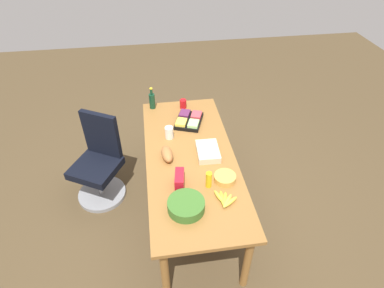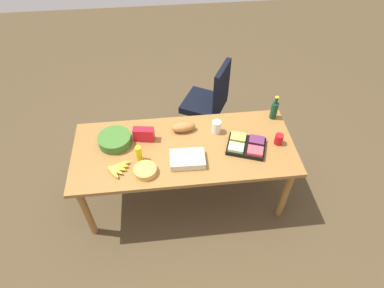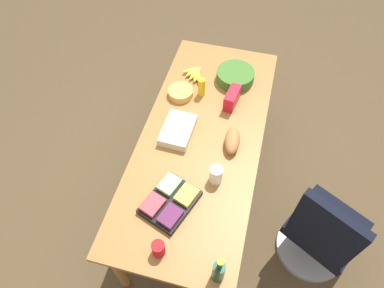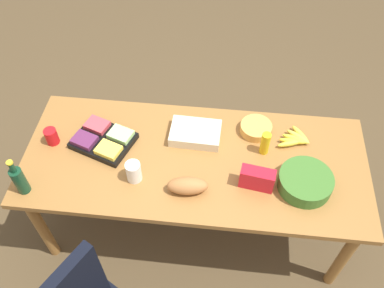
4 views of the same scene
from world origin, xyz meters
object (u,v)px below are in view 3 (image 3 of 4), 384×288
object	(u,v)px
wine_bottle	(219,271)
conference_table	(201,143)
office_chair	(320,236)
red_solo_cup	(158,249)
banana_bunch	(195,74)
fruit_platter	(170,201)
sheet_cake	(178,130)
mayo_jar	(216,175)
salad_bowl	(235,76)
bread_loaf	(232,141)
chip_bag_red	(232,98)
chip_bowl	(181,92)
mustard_bottle	(202,87)

from	to	relation	value
wine_bottle	conference_table	bearing A→B (deg)	-161.09
wine_bottle	office_chair	bearing A→B (deg)	130.87
red_solo_cup	banana_bunch	distance (m)	1.55
fruit_platter	banana_bunch	xyz separation A→B (m)	(-1.22, -0.14, -0.01)
sheet_cake	mayo_jar	world-z (taller)	mayo_jar
sheet_cake	salad_bowl	world-z (taller)	salad_bowl
office_chair	red_solo_cup	world-z (taller)	office_chair
fruit_platter	red_solo_cup	xyz separation A→B (m)	(0.32, 0.03, 0.02)
bread_loaf	wine_bottle	size ratio (longest dim) A/B	0.87
chip_bag_red	wine_bottle	distance (m)	1.36
sheet_cake	salad_bowl	distance (m)	0.75
mayo_jar	wine_bottle	size ratio (longest dim) A/B	0.50
mayo_jar	banana_bunch	distance (m)	1.05
office_chair	bread_loaf	size ratio (longest dim) A/B	4.36
sheet_cake	chip_bowl	size ratio (longest dim) A/B	1.56
salad_bowl	chip_bowl	xyz separation A→B (m)	(0.29, -0.40, -0.02)
wine_bottle	banana_bunch	distance (m)	1.69
mayo_jar	banana_bunch	xyz separation A→B (m)	(-0.97, -0.39, -0.04)
sheet_cake	fruit_platter	bearing A→B (deg)	11.08
red_solo_cup	mayo_jar	world-z (taller)	mayo_jar
salad_bowl	fruit_platter	world-z (taller)	salad_bowl
conference_table	mayo_jar	world-z (taller)	mayo_jar
chip_bowl	banana_bunch	distance (m)	0.26
mustard_bottle	bread_loaf	bearing A→B (deg)	37.50
office_chair	wine_bottle	bearing A→B (deg)	-49.13
sheet_cake	red_solo_cup	bearing A→B (deg)	8.86
fruit_platter	wine_bottle	distance (m)	0.55
bread_loaf	wine_bottle	world-z (taller)	wine_bottle
fruit_platter	chip_bowl	world-z (taller)	fruit_platter
fruit_platter	bread_loaf	xyz separation A→B (m)	(-0.58, 0.30, 0.02)
conference_table	salad_bowl	bearing A→B (deg)	168.81
sheet_cake	chip_bag_red	size ratio (longest dim) A/B	1.60
office_chair	salad_bowl	xyz separation A→B (m)	(-1.05, -0.87, 0.43)
bread_loaf	mayo_jar	distance (m)	0.33
bread_loaf	wine_bottle	distance (m)	0.96
conference_table	banana_bunch	distance (m)	0.67
mayo_jar	chip_bowl	size ratio (longest dim) A/B	0.66
salad_bowl	chip_bowl	world-z (taller)	salad_bowl
office_chair	chip_bowl	xyz separation A→B (m)	(-0.76, -1.27, 0.41)
office_chair	wine_bottle	distance (m)	1.01
salad_bowl	fruit_platter	xyz separation A→B (m)	(1.26, -0.20, -0.01)
conference_table	wine_bottle	size ratio (longest dim) A/B	7.82
fruit_platter	chip_bowl	distance (m)	0.99
salad_bowl	mayo_jar	distance (m)	1.01
chip_bowl	chip_bag_red	bearing A→B (deg)	90.80
bread_loaf	banana_bunch	world-z (taller)	bread_loaf
red_solo_cup	banana_bunch	world-z (taller)	red_solo_cup
bread_loaf	conference_table	bearing A→B (deg)	-94.38
banana_bunch	mustard_bottle	bearing A→B (deg)	27.68
salad_bowl	chip_bag_red	distance (m)	0.28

